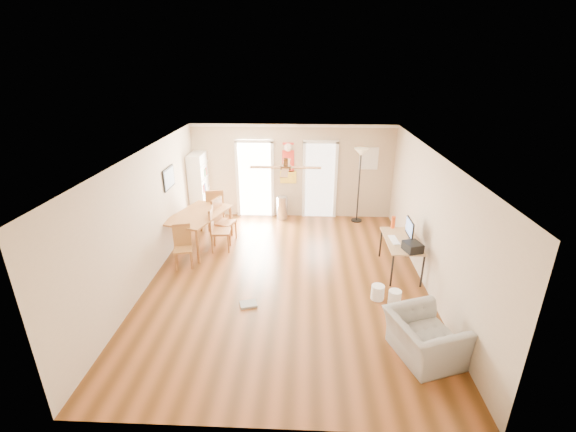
{
  "coord_description": "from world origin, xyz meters",
  "views": [
    {
      "loc": [
        0.34,
        -6.92,
        4.19
      ],
      "look_at": [
        0.0,
        0.6,
        1.15
      ],
      "focal_mm": 24.32,
      "sensor_mm": 36.0,
      "label": 1
    }
  ],
  "objects_px": {
    "computer_desk": "(400,255)",
    "dining_chair_right_b": "(220,229)",
    "armchair": "(424,338)",
    "dining_chair_right_a": "(225,220)",
    "torchiere_lamp": "(359,186)",
    "wastebasket_a": "(378,292)",
    "dining_chair_near": "(183,247)",
    "printer": "(413,247)",
    "bookshelf": "(199,187)",
    "wastebasket_b": "(395,297)",
    "dining_chair_far": "(216,209)",
    "trash_can": "(282,208)",
    "dining_table": "(199,230)"
  },
  "relations": [
    {
      "from": "printer",
      "to": "computer_desk",
      "type": "bearing_deg",
      "value": 82.75
    },
    {
      "from": "torchiere_lamp",
      "to": "dining_chair_near",
      "type": "bearing_deg",
      "value": -145.8
    },
    {
      "from": "dining_chair_right_b",
      "to": "printer",
      "type": "relative_size",
      "value": 3.02
    },
    {
      "from": "dining_chair_far",
      "to": "dining_chair_right_b",
      "type": "bearing_deg",
      "value": 95.39
    },
    {
      "from": "dining_chair_right_a",
      "to": "dining_chair_far",
      "type": "bearing_deg",
      "value": 46.43
    },
    {
      "from": "computer_desk",
      "to": "dining_chair_right_b",
      "type": "bearing_deg",
      "value": 168.45
    },
    {
      "from": "dining_chair_right_b",
      "to": "computer_desk",
      "type": "height_order",
      "value": "dining_chair_right_b"
    },
    {
      "from": "dining_chair_right_a",
      "to": "bookshelf",
      "type": "bearing_deg",
      "value": 53.67
    },
    {
      "from": "dining_table",
      "to": "wastebasket_b",
      "type": "relative_size",
      "value": 6.12
    },
    {
      "from": "dining_chair_right_b",
      "to": "dining_chair_near",
      "type": "distance_m",
      "value": 1.06
    },
    {
      "from": "dining_chair_far",
      "to": "trash_can",
      "type": "bearing_deg",
      "value": -168.75
    },
    {
      "from": "trash_can",
      "to": "armchair",
      "type": "distance_m",
      "value": 5.89
    },
    {
      "from": "dining_chair_near",
      "to": "armchair",
      "type": "height_order",
      "value": "dining_chair_near"
    },
    {
      "from": "torchiere_lamp",
      "to": "wastebasket_a",
      "type": "bearing_deg",
      "value": -90.91
    },
    {
      "from": "wastebasket_b",
      "to": "armchair",
      "type": "height_order",
      "value": "armchair"
    },
    {
      "from": "dining_chair_right_b",
      "to": "armchair",
      "type": "height_order",
      "value": "dining_chair_right_b"
    },
    {
      "from": "dining_chair_far",
      "to": "armchair",
      "type": "bearing_deg",
      "value": 120.03
    },
    {
      "from": "armchair",
      "to": "dining_chair_right_a",
      "type": "bearing_deg",
      "value": 24.48
    },
    {
      "from": "torchiere_lamp",
      "to": "armchair",
      "type": "distance_m",
      "value": 5.36
    },
    {
      "from": "trash_can",
      "to": "wastebasket_b",
      "type": "xyz_separation_m",
      "value": [
        2.3,
        -4.0,
        -0.2
      ]
    },
    {
      "from": "dining_chair_near",
      "to": "trash_can",
      "type": "height_order",
      "value": "dining_chair_near"
    },
    {
      "from": "dining_chair_far",
      "to": "wastebasket_b",
      "type": "height_order",
      "value": "dining_chair_far"
    },
    {
      "from": "dining_chair_near",
      "to": "computer_desk",
      "type": "relative_size",
      "value": 0.69
    },
    {
      "from": "trash_can",
      "to": "printer",
      "type": "relative_size",
      "value": 1.91
    },
    {
      "from": "dining_chair_far",
      "to": "torchiere_lamp",
      "type": "xyz_separation_m",
      "value": [
        3.77,
        0.67,
        0.47
      ]
    },
    {
      "from": "computer_desk",
      "to": "armchair",
      "type": "relative_size",
      "value": 1.28
    },
    {
      "from": "torchiere_lamp",
      "to": "armchair",
      "type": "xyz_separation_m",
      "value": [
        0.36,
        -5.31,
        -0.68
      ]
    },
    {
      "from": "dining_chair_right_a",
      "to": "computer_desk",
      "type": "distance_m",
      "value": 4.18
    },
    {
      "from": "dining_chair_far",
      "to": "computer_desk",
      "type": "relative_size",
      "value": 0.83
    },
    {
      "from": "bookshelf",
      "to": "dining_chair_right_b",
      "type": "height_order",
      "value": "bookshelf"
    },
    {
      "from": "wastebasket_a",
      "to": "armchair",
      "type": "relative_size",
      "value": 0.27
    },
    {
      "from": "dining_chair_right_b",
      "to": "wastebasket_b",
      "type": "bearing_deg",
      "value": -124.42
    },
    {
      "from": "trash_can",
      "to": "printer",
      "type": "distance_m",
      "value": 4.28
    },
    {
      "from": "dining_chair_near",
      "to": "armchair",
      "type": "bearing_deg",
      "value": -44.45
    },
    {
      "from": "bookshelf",
      "to": "dining_chair_near",
      "type": "relative_size",
      "value": 2.02
    },
    {
      "from": "dining_table",
      "to": "dining_chair_right_a",
      "type": "height_order",
      "value": "dining_chair_right_a"
    },
    {
      "from": "dining_table",
      "to": "printer",
      "type": "relative_size",
      "value": 4.79
    },
    {
      "from": "torchiere_lamp",
      "to": "wastebasket_b",
      "type": "xyz_separation_m",
      "value": [
        0.23,
        -3.95,
        -0.88
      ]
    },
    {
      "from": "dining_chair_right_a",
      "to": "dining_chair_right_b",
      "type": "distance_m",
      "value": 0.51
    },
    {
      "from": "dining_chair_far",
      "to": "computer_desk",
      "type": "bearing_deg",
      "value": 143.09
    },
    {
      "from": "dining_chair_right_b",
      "to": "trash_can",
      "type": "xyz_separation_m",
      "value": [
        1.32,
        1.96,
        -0.19
      ]
    },
    {
      "from": "armchair",
      "to": "wastebasket_a",
      "type": "bearing_deg",
      "value": -3.84
    },
    {
      "from": "dining_chair_right_b",
      "to": "dining_chair_near",
      "type": "bearing_deg",
      "value": 137.43
    },
    {
      "from": "trash_can",
      "to": "computer_desk",
      "type": "relative_size",
      "value": 0.49
    },
    {
      "from": "dining_chair_near",
      "to": "dining_chair_right_a",
      "type": "bearing_deg",
      "value": 50.12
    },
    {
      "from": "dining_chair_right_a",
      "to": "dining_chair_far",
      "type": "xyz_separation_m",
      "value": [
        -0.38,
        0.74,
        0.02
      ]
    },
    {
      "from": "computer_desk",
      "to": "armchair",
      "type": "xyz_separation_m",
      "value": [
        -0.22,
        -2.59,
        -0.02
      ]
    },
    {
      "from": "armchair",
      "to": "dining_chair_right_b",
      "type": "bearing_deg",
      "value": 28.45
    },
    {
      "from": "torchiere_lamp",
      "to": "wastebasket_a",
      "type": "xyz_separation_m",
      "value": [
        -0.06,
        -3.81,
        -0.88
      ]
    },
    {
      "from": "printer",
      "to": "dining_chair_right_b",
      "type": "bearing_deg",
      "value": 145.23
    }
  ]
}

